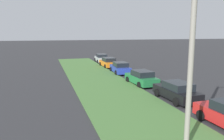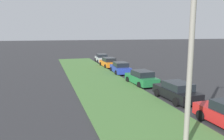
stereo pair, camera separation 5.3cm
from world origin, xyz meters
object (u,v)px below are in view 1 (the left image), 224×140
at_px(parked_car_blue, 120,68).
at_px(parked_car_green, 142,78).
at_px(parked_car_orange, 109,62).
at_px(streetlight, 200,53).
at_px(parked_car_black, 177,91).
at_px(parked_car_silver, 101,58).

bearing_deg(parked_car_blue, parked_car_green, -176.72).
relative_size(parked_car_green, parked_car_blue, 1.00).
distance_m(parked_car_orange, streetlight, 25.15).
height_order(parked_car_orange, streetlight, streetlight).
height_order(parked_car_black, parked_car_silver, same).
relative_size(parked_car_green, streetlight, 0.59).
xyz_separation_m(parked_car_green, parked_car_blue, (6.74, -0.00, 0.00)).
xyz_separation_m(parked_car_green, parked_car_silver, (18.20, -0.35, 0.00)).
bearing_deg(parked_car_silver, streetlight, 176.97).
bearing_deg(parked_car_blue, parked_car_black, -174.56).
bearing_deg(streetlight, parked_car_black, -26.42).
relative_size(parked_car_blue, parked_car_silver, 1.00).
relative_size(parked_car_black, streetlight, 0.58).
relative_size(parked_car_blue, streetlight, 0.59).
bearing_deg(streetlight, parked_car_blue, -8.62).
distance_m(parked_car_green, streetlight, 13.29).
relative_size(parked_car_black, parked_car_blue, 0.99).
xyz_separation_m(parked_car_orange, parked_car_silver, (5.93, -0.37, 0.00)).
xyz_separation_m(parked_car_black, streetlight, (-6.78, 3.37, 3.67)).
bearing_deg(parked_car_green, parked_car_blue, -3.41).
distance_m(parked_car_blue, streetlight, 19.74).
xyz_separation_m(parked_car_black, parked_car_orange, (17.93, 0.49, 0.00)).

